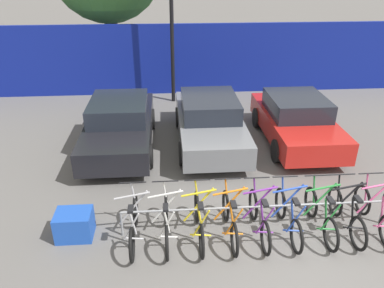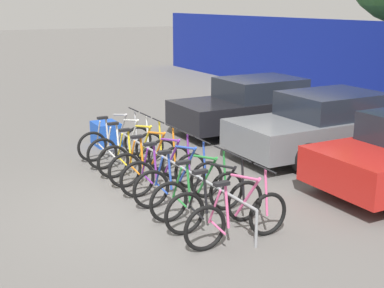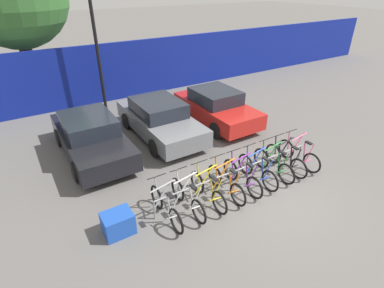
{
  "view_description": "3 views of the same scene",
  "coord_description": "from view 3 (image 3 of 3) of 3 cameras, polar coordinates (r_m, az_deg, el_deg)",
  "views": [
    {
      "loc": [
        -2.31,
        -5.3,
        4.95
      ],
      "look_at": [
        -1.73,
        2.61,
        1.02
      ],
      "focal_mm": 35.0,
      "sensor_mm": 36.0,
      "label": 1
    },
    {
      "loc": [
        7.62,
        -3.37,
        3.31
      ],
      "look_at": [
        -0.46,
        1.03,
        0.85
      ],
      "focal_mm": 50.0,
      "sensor_mm": 36.0,
      "label": 2
    },
    {
      "loc": [
        -5.48,
        -4.68,
        5.35
      ],
      "look_at": [
        -1.36,
        1.95,
        1.01
      ],
      "focal_mm": 28.0,
      "sensor_mm": 36.0,
      "label": 3
    }
  ],
  "objects": [
    {
      "name": "bicycle_blue",
      "position": [
        9.06,
        12.33,
        -5.0
      ],
      "size": [
        0.68,
        1.71,
        1.05
      ],
      "rotation": [
        0.0,
        0.0,
        0.03
      ],
      "color": "black",
      "rests_on": "ground"
    },
    {
      "name": "bicycle_white",
      "position": [
        7.84,
        -0.85,
        -10.33
      ],
      "size": [
        0.68,
        1.71,
        1.05
      ],
      "rotation": [
        0.0,
        0.0,
        0.04
      ],
      "color": "black",
      "rests_on": "ground"
    },
    {
      "name": "bicycle_silver",
      "position": [
        7.61,
        -5.0,
        -11.89
      ],
      "size": [
        0.68,
        1.71,
        1.05
      ],
      "rotation": [
        0.0,
        0.0,
        0.06
      ],
      "color": "black",
      "rests_on": "ground"
    },
    {
      "name": "bicycle_orange",
      "position": [
        8.4,
        6.46,
        -7.44
      ],
      "size": [
        0.68,
        1.71,
        1.05
      ],
      "rotation": [
        0.0,
        0.0,
        -0.02
      ],
      "color": "black",
      "rests_on": "ground"
    },
    {
      "name": "car_grey",
      "position": [
        11.42,
        -6.21,
        4.8
      ],
      "size": [
        1.91,
        4.42,
        1.4
      ],
      "color": "slate",
      "rests_on": "ground"
    },
    {
      "name": "bicycle_black",
      "position": [
        9.82,
        17.39,
        -2.84
      ],
      "size": [
        0.68,
        1.71,
        1.05
      ],
      "rotation": [
        0.0,
        0.0,
        0.02
      ],
      "color": "black",
      "rests_on": "ground"
    },
    {
      "name": "bicycle_pink",
      "position": [
        10.24,
        19.64,
        -1.87
      ],
      "size": [
        0.68,
        1.71,
        1.05
      ],
      "rotation": [
        0.0,
        0.0,
        0.04
      ],
      "color": "black",
      "rests_on": "ground"
    },
    {
      "name": "bicycle_green",
      "position": [
        9.47,
        15.25,
        -3.76
      ],
      "size": [
        0.68,
        1.71,
        1.05
      ],
      "rotation": [
        0.0,
        0.0,
        0.07
      ],
      "color": "black",
      "rests_on": "ground"
    },
    {
      "name": "car_red",
      "position": [
        12.52,
        4.62,
        7.1
      ],
      "size": [
        1.91,
        4.05,
        1.4
      ],
      "color": "red",
      "rests_on": "ground"
    },
    {
      "name": "hoarding_wall",
      "position": [
        15.71,
        -10.69,
        13.88
      ],
      "size": [
        36.0,
        0.16,
        2.74
      ],
      "primitive_type": "cube",
      "color": "navy",
      "rests_on": "ground"
    },
    {
      "name": "bicycle_yellow",
      "position": [
        8.11,
        3.03,
        -8.82
      ],
      "size": [
        0.68,
        1.71,
        1.05
      ],
      "rotation": [
        0.0,
        0.0,
        -0.01
      ],
      "color": "black",
      "rests_on": "ground"
    },
    {
      "name": "lamp_post",
      "position": [
        13.8,
        -17.9,
        18.62
      ],
      "size": [
        0.24,
        0.44,
        5.63
      ],
      "color": "black",
      "rests_on": "ground"
    },
    {
      "name": "ground_plane",
      "position": [
        8.97,
        14.26,
        -8.61
      ],
      "size": [
        120.0,
        120.0,
        0.0
      ],
      "primitive_type": "plane",
      "color": "#605E5B"
    },
    {
      "name": "cargo_crate",
      "position": [
        7.52,
        -13.91,
        -14.44
      ],
      "size": [
        0.7,
        0.56,
        0.55
      ],
      "primitive_type": "cube",
      "color": "blue",
      "rests_on": "ground"
    },
    {
      "name": "bicycle_purple",
      "position": [
        8.72,
        9.51,
        -6.19
      ],
      "size": [
        0.68,
        1.71,
        1.05
      ],
      "rotation": [
        0.0,
        0.0,
        0.04
      ],
      "color": "black",
      "rests_on": "ground"
    },
    {
      "name": "bike_rack",
      "position": [
        8.71,
        8.73,
        -5.13
      ],
      "size": [
        5.36,
        0.04,
        0.57
      ],
      "color": "gray",
      "rests_on": "ground"
    },
    {
      "name": "car_black",
      "position": [
        10.63,
        -18.7,
        1.41
      ],
      "size": [
        1.91,
        4.41,
        1.4
      ],
      "color": "black",
      "rests_on": "ground"
    }
  ]
}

